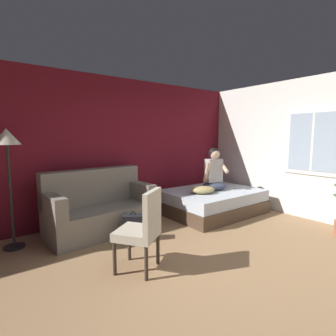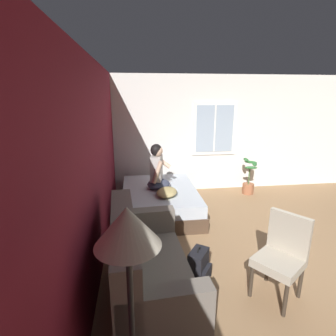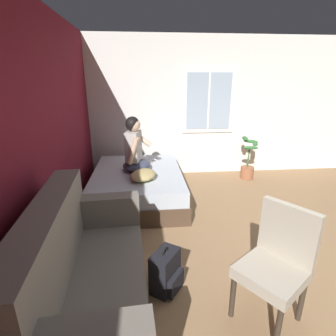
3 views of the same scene
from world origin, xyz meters
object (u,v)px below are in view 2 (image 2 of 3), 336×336
Objects in this scene: throw_pillow at (167,192)px; cell_phone at (169,181)px; side_chair at (282,254)px; backpack at (199,266)px; potted_plant at (249,181)px; couch at (146,270)px; person_seated at (158,170)px; bed at (160,200)px; floor_lamp at (129,254)px.

throw_pillow is 3.33× the size of cell_phone.
backpack is at bearing 67.48° from side_chair.
couch is at bearing 140.13° from potted_plant.
person_seated is at bearing 15.81° from throw_pillow.
bed is 4.26× the size of backpack.
couch is at bearing 86.46° from side_chair.
couch is at bearing 171.72° from person_seated.
throw_pillow is at bearing 27.43° from side_chair.
throw_pillow is (-0.38, -0.10, 0.31)m from bed.
throw_pillow is 0.81m from cell_phone.
cell_phone is at bearing 1.09° from backpack.
couch is 2.45m from person_seated.
person_seated reaches higher than bed.
side_chair is 0.98m from backpack.
throw_pillow is at bearing 118.19° from potted_plant.
floor_lamp reaches higher than potted_plant.
side_chair is 6.81× the size of cell_phone.
couch is at bearing 39.48° from cell_phone.
floor_lamp is (-1.50, 0.79, 1.24)m from backpack.
throw_pillow is (1.67, 0.20, 0.36)m from backpack.
backpack is 2.49m from cell_phone.
couch is 2.06× the size of potted_plant.
backpack is (-2.05, -0.30, -0.04)m from bed.
bed is 4.07× the size of throw_pillow.
person_seated is at bearing 8.72° from backpack.
floor_lamp is at bearing 172.03° from bed.
person_seated is 1.03× the size of potted_plant.
throw_pillow is at bearing -165.50° from bed.
couch is 2.80m from cell_phone.
cell_phone is at bearing -38.31° from person_seated.
cell_phone is at bearing -10.65° from floor_lamp.
floor_lamp is at bearing 169.37° from throw_pillow.
throw_pillow is at bearing -164.19° from person_seated.
couch reaches higher than cell_phone.
side_chair is at bearing -112.52° from backpack.
side_chair is 3.31m from potted_plant.
backpack is at bearing -171.78° from bed.
potted_plant is (2.78, -1.87, 0.11)m from backpack.
floor_lamp is (-1.14, 1.65, 0.90)m from side_chair.
throw_pillow reaches higher than backpack.
floor_lamp is at bearing 148.09° from potted_plant.
side_chair is at bearing 162.05° from potted_plant.
couch reaches higher than throw_pillow.
cell_phone reaches higher than backpack.
side_chair reaches higher than cell_phone.
potted_plant is at bearing -73.19° from person_seated.
bed is at bearing -7.97° from floor_lamp.
backpack is at bearing -68.85° from couch.
potted_plant reaches higher than backpack.
throw_pillow is at bearing -13.73° from couch.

